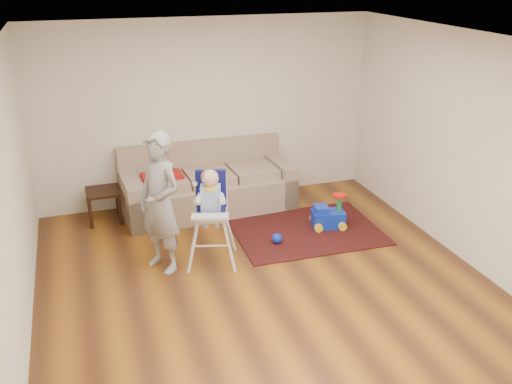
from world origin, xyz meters
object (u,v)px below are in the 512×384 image
object	(u,v)px
ride_on_toy	(328,211)
adult	(160,203)
sofa	(208,179)
high_chair	(211,218)
side_table	(104,205)
toy_ball	(277,238)

from	to	relation	value
ride_on_toy	adult	distance (m)	2.43
sofa	high_chair	world-z (taller)	high_chair
side_table	adult	distance (m)	1.78
side_table	high_chair	world-z (taller)	high_chair
sofa	side_table	size ratio (longest dim) A/B	5.42
sofa	side_table	world-z (taller)	sofa
side_table	adult	size ratio (longest dim) A/B	0.28
toy_ball	adult	bearing A→B (deg)	-174.35
toy_ball	ride_on_toy	bearing A→B (deg)	16.61
sofa	ride_on_toy	bearing A→B (deg)	-41.32
ride_on_toy	sofa	bearing A→B (deg)	152.26
sofa	side_table	bearing A→B (deg)	173.93
high_chair	sofa	bearing A→B (deg)	94.06
ride_on_toy	toy_ball	size ratio (longest dim) A/B	3.57
sofa	toy_ball	world-z (taller)	sofa
sofa	ride_on_toy	size ratio (longest dim) A/B	5.25
side_table	toy_ball	size ratio (longest dim) A/B	3.46
side_table	toy_ball	xyz separation A→B (m)	(2.06, -1.43, -0.15)
side_table	high_chair	size ratio (longest dim) A/B	0.39
side_table	toy_ball	world-z (taller)	side_table
toy_ball	high_chair	bearing A→B (deg)	-168.94
sofa	high_chair	distance (m)	1.57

